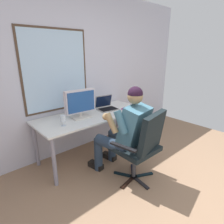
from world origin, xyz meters
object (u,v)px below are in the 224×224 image
office_chair (142,143)px  laptop (106,105)px  person_seated (125,130)px  desk (93,119)px  wine_glass (63,119)px  crt_monitor (80,102)px  cd_case (126,109)px

office_chair → laptop: office_chair is taller
person_seated → office_chair: bearing=-80.9°
person_seated → laptop: person_seated is taller
desk → wine_glass: size_ratio=12.20×
crt_monitor → laptop: 0.59m
desk → office_chair: 0.98m
laptop → cd_case: laptop is taller
wine_glass → cd_case: size_ratio=0.83×
crt_monitor → wine_glass: crt_monitor is taller
desk → laptop: laptop is taller
wine_glass → cd_case: 1.18m
laptop → cd_case: bearing=-41.6°
person_seated → wine_glass: bearing=136.0°
crt_monitor → wine_glass: (-0.35, -0.13, -0.14)m
office_chair → wine_glass: size_ratio=6.74×
crt_monitor → laptop: crt_monitor is taller
person_seated → cd_case: person_seated is taller
office_chair → person_seated: person_seated is taller
crt_monitor → cd_case: bearing=-10.1°
office_chair → crt_monitor: 1.08m
person_seated → desk: bearing=90.9°
office_chair → crt_monitor: crt_monitor is taller
desk → wine_glass: (-0.58, -0.14, 0.17)m
desk → office_chair: bearing=-86.7°
desk → person_seated: (0.01, -0.70, 0.03)m
person_seated → wine_glass: person_seated is taller
desk → wine_glass: 0.62m
laptop → wine_glass: laptop is taller
office_chair → laptop: (0.28, 1.05, 0.20)m
person_seated → crt_monitor: (-0.23, 0.69, 0.28)m
office_chair → laptop: bearing=74.9°
crt_monitor → cd_case: crt_monitor is taller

